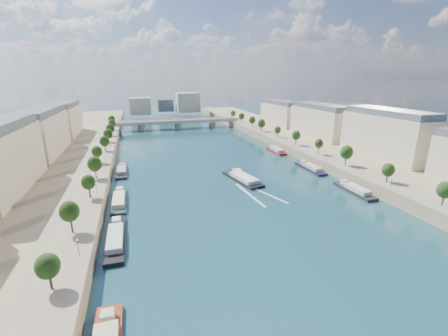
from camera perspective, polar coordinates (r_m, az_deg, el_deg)
ground at (r=149.66m, az=-1.34°, el=-0.47°), size 700.00×700.00×0.00m
quay_left at (r=148.13m, az=-29.31°, el=-1.88°), size 44.00×520.00×5.00m
quay_right at (r=181.08m, az=21.21°, el=2.28°), size 44.00×520.00×5.00m
pave_left at (r=144.66m, az=-23.68°, el=-0.46°), size 14.00×520.00×0.10m
pave_right at (r=171.80m, az=17.32°, el=2.80°), size 14.00×520.00×0.10m
trees_left at (r=144.93m, az=-23.07°, el=1.88°), size 4.80×268.80×8.26m
trees_right at (r=177.74m, az=15.16°, el=5.23°), size 4.80×268.80×8.26m
lamps_left at (r=133.82m, az=-22.37°, el=-0.42°), size 0.36×200.36×4.28m
lamps_right at (r=172.84m, az=15.25°, el=3.99°), size 0.36×200.36×4.28m
buildings_left at (r=159.58m, az=-33.71°, el=3.86°), size 16.00×226.00×23.20m
buildings_right at (r=195.63m, az=22.57°, el=7.34°), size 16.00×226.00×23.20m
skyline at (r=360.85m, az=-10.37°, el=11.90°), size 79.00×42.00×22.00m
bridge at (r=275.97m, az=-8.78°, el=8.49°), size 112.00×12.00×8.15m
tour_barge at (r=135.19m, az=3.57°, el=-2.03°), size 12.02×26.00×3.59m
wake at (r=120.99m, az=6.29°, el=-4.88°), size 12.71×26.01×0.04m
moored_barges_left at (r=91.89m, az=-19.95°, el=-12.76°), size 5.00×153.60×3.60m
moored_barges_right at (r=135.69m, az=22.37°, el=-3.28°), size 5.00×157.65×3.60m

